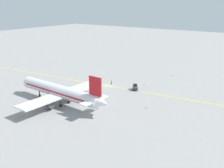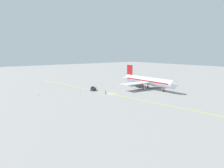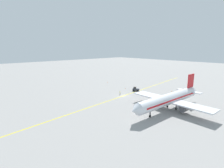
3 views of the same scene
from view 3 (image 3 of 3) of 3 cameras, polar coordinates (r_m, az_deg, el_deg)
The scene contains 8 objects.
ground_plane at distance 74.34m, azimuth 3.64°, elevation -3.91°, with size 400.00×400.00×0.00m, color gray.
apron_yellow_centreline at distance 74.34m, azimuth 3.64°, elevation -3.91°, with size 0.40×120.00×0.01m, color yellow.
airplane_at_gate at distance 60.25m, azimuth 18.31°, elevation -4.67°, with size 28.21×35.51×10.60m.
baggage_tug_dark at distance 82.81m, azimuth 7.75°, elevation -1.69°, with size 3.35×2.82×2.11m.
ground_crew_worker at distance 75.76m, azimuth 2.63°, elevation -2.88°, with size 0.45×0.43×1.68m.
traffic_cone_near_nose at distance 101.37m, azimuth -1.54°, elevation 0.58°, with size 0.32×0.32×0.55m, color orange.
traffic_cone_mid_apron at distance 87.06m, azimuth 4.41°, elevation -1.36°, with size 0.32×0.32×0.55m, color orange.
traffic_cone_by_wingtip at distance 85.09m, azimuth 18.89°, elevation -2.30°, with size 0.32×0.32×0.55m, color orange.
Camera 3 is at (-49.19, 51.88, 20.39)m, focal length 28.00 mm.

